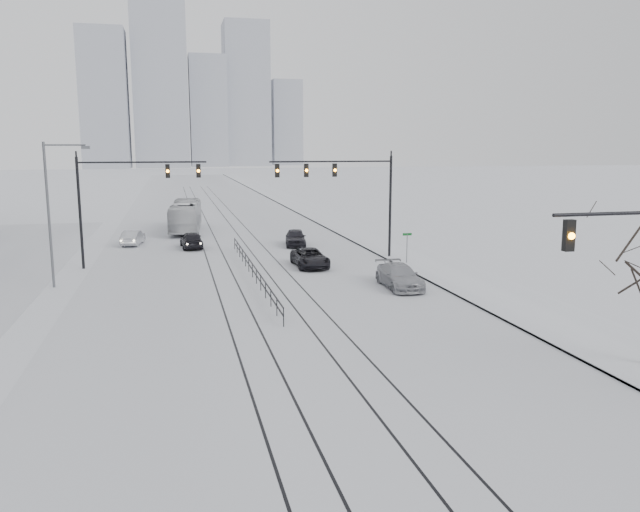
{
  "coord_description": "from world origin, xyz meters",
  "views": [
    {
      "loc": [
        -5.06,
        -11.01,
        8.69
      ],
      "look_at": [
        2.16,
        19.42,
        3.2
      ],
      "focal_mm": 35.0,
      "sensor_mm": 36.0,
      "label": 1
    }
  ],
  "objects_px": {
    "sedan_nb_far": "(296,238)",
    "sedan_nb_front": "(310,258)",
    "sedan_sb_outer": "(133,238)",
    "sedan_nb_right": "(399,277)",
    "box_truck": "(186,216)",
    "sedan_sb_inner": "(191,240)"
  },
  "relations": [
    {
      "from": "sedan_sb_outer",
      "to": "sedan_nb_far",
      "type": "distance_m",
      "value": 14.6
    },
    {
      "from": "sedan_nb_right",
      "to": "box_truck",
      "type": "distance_m",
      "value": 32.42
    },
    {
      "from": "sedan_sb_outer",
      "to": "sedan_nb_front",
      "type": "distance_m",
      "value": 19.1
    },
    {
      "from": "sedan_sb_inner",
      "to": "sedan_sb_outer",
      "type": "xyz_separation_m",
      "value": [
        -5.04,
        3.05,
        -0.07
      ]
    },
    {
      "from": "sedan_nb_right",
      "to": "sedan_nb_far",
      "type": "relative_size",
      "value": 1.14
    },
    {
      "from": "box_truck",
      "to": "sedan_nb_right",
      "type": "bearing_deg",
      "value": 117.42
    },
    {
      "from": "sedan_nb_far",
      "to": "sedan_nb_front",
      "type": "bearing_deg",
      "value": -85.92
    },
    {
      "from": "sedan_sb_outer",
      "to": "box_truck",
      "type": "height_order",
      "value": "box_truck"
    },
    {
      "from": "sedan_sb_inner",
      "to": "box_truck",
      "type": "xyz_separation_m",
      "value": [
        -0.18,
        11.27,
        0.86
      ]
    },
    {
      "from": "sedan_nb_front",
      "to": "box_truck",
      "type": "relative_size",
      "value": 0.42
    },
    {
      "from": "sedan_nb_front",
      "to": "sedan_nb_far",
      "type": "distance_m",
      "value": 10.0
    },
    {
      "from": "sedan_sb_outer",
      "to": "sedan_nb_far",
      "type": "bearing_deg",
      "value": 174.6
    },
    {
      "from": "sedan_sb_inner",
      "to": "sedan_nb_far",
      "type": "bearing_deg",
      "value": 171.24
    },
    {
      "from": "sedan_sb_inner",
      "to": "sedan_nb_front",
      "type": "distance_m",
      "value": 13.5
    },
    {
      "from": "sedan_nb_far",
      "to": "sedan_sb_outer",
      "type": "bearing_deg",
      "value": 173.9
    },
    {
      "from": "sedan_nb_front",
      "to": "box_truck",
      "type": "height_order",
      "value": "box_truck"
    },
    {
      "from": "sedan_sb_inner",
      "to": "box_truck",
      "type": "height_order",
      "value": "box_truck"
    },
    {
      "from": "sedan_sb_inner",
      "to": "sedan_nb_far",
      "type": "xyz_separation_m",
      "value": [
        9.05,
        -0.78,
        0.01
      ]
    },
    {
      "from": "box_truck",
      "to": "sedan_nb_far",
      "type": "bearing_deg",
      "value": 132.56
    },
    {
      "from": "sedan_nb_far",
      "to": "box_truck",
      "type": "xyz_separation_m",
      "value": [
        -9.23,
        12.05,
        0.85
      ]
    },
    {
      "from": "sedan_nb_front",
      "to": "box_truck",
      "type": "bearing_deg",
      "value": 110.45
    },
    {
      "from": "sedan_sb_outer",
      "to": "sedan_nb_far",
      "type": "height_order",
      "value": "sedan_nb_far"
    }
  ]
}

